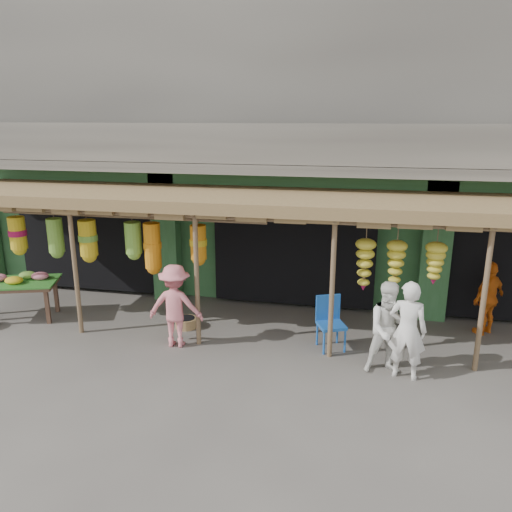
% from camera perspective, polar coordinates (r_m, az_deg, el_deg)
% --- Properties ---
extents(ground, '(80.00, 80.00, 0.00)m').
position_cam_1_polar(ground, '(9.69, 2.44, -10.25)').
color(ground, '#514C47').
rests_on(ground, ground).
extents(building, '(16.40, 6.80, 7.00)m').
position_cam_1_polar(building, '(13.56, 6.13, 11.97)').
color(building, gray).
rests_on(building, ground).
extents(awning, '(14.00, 2.70, 2.79)m').
position_cam_1_polar(awning, '(9.66, 2.46, 5.76)').
color(awning, brown).
rests_on(awning, ground).
extents(flower_table, '(1.87, 1.44, 0.99)m').
position_cam_1_polar(flower_table, '(11.80, -25.58, -2.82)').
color(flower_table, brown).
rests_on(flower_table, ground).
extents(blue_chair, '(0.63, 0.63, 1.00)m').
position_cam_1_polar(blue_chair, '(9.55, 8.44, -7.16)').
color(blue_chair, '#1B57B2').
rests_on(blue_chair, ground).
extents(basket_right, '(0.54, 0.54, 0.20)m').
position_cam_1_polar(basket_right, '(10.54, -7.98, -7.56)').
color(basket_right, '#A27F4C').
rests_on(basket_right, ground).
extents(person_front, '(0.69, 0.52, 1.70)m').
position_cam_1_polar(person_front, '(8.63, 16.91, -8.13)').
color(person_front, white).
rests_on(person_front, ground).
extents(person_right, '(0.89, 0.76, 1.62)m').
position_cam_1_polar(person_right, '(8.74, 15.01, -7.98)').
color(person_right, white).
rests_on(person_right, ground).
extents(person_vendor, '(0.89, 0.88, 1.50)m').
position_cam_1_polar(person_vendor, '(10.96, 25.03, -4.37)').
color(person_vendor, orange).
rests_on(person_vendor, ground).
extents(person_shopper, '(1.08, 0.68, 1.60)m').
position_cam_1_polar(person_shopper, '(9.54, -9.21, -5.63)').
color(person_shopper, pink).
rests_on(person_shopper, ground).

